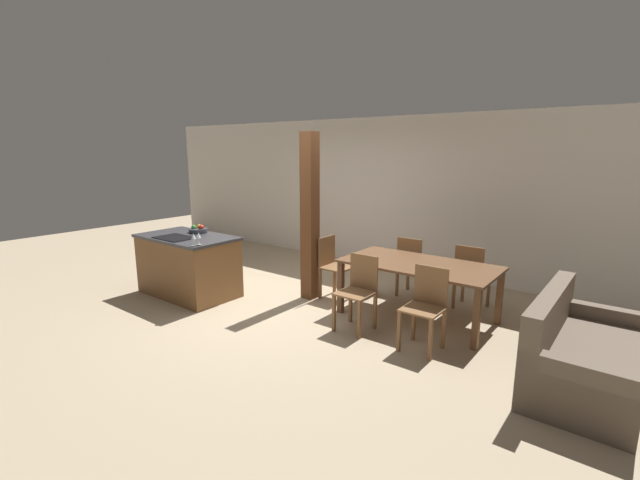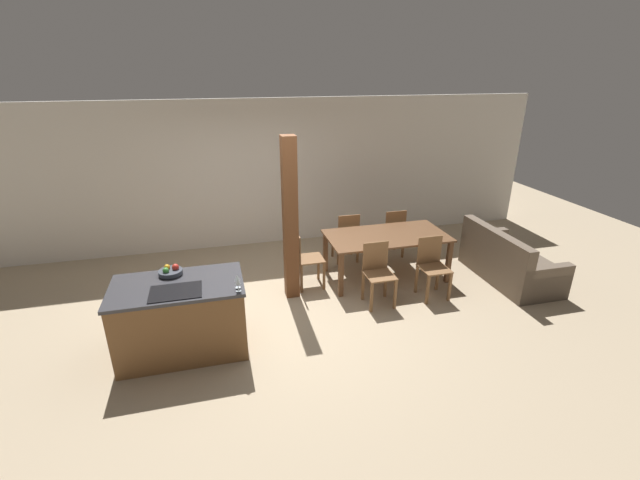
# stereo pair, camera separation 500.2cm
# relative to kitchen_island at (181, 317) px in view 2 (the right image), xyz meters

# --- Properties ---
(ground_plane) EXTENTS (16.00, 16.00, 0.00)m
(ground_plane) POSITION_rel_kitchen_island_xyz_m (1.29, 0.55, -0.45)
(ground_plane) COLOR tan
(wall_back) EXTENTS (11.20, 0.08, 2.70)m
(wall_back) POSITION_rel_kitchen_island_xyz_m (1.29, 3.21, 0.90)
(wall_back) COLOR silver
(wall_back) RESTS_ON ground_plane
(kitchen_island) EXTENTS (1.49, 0.87, 0.90)m
(kitchen_island) POSITION_rel_kitchen_island_xyz_m (0.00, 0.00, 0.00)
(kitchen_island) COLOR brown
(kitchen_island) RESTS_ON ground_plane
(fruit_bowl) EXTENTS (0.28, 0.28, 0.12)m
(fruit_bowl) POSITION_rel_kitchen_island_xyz_m (-0.08, 0.27, 0.49)
(fruit_bowl) COLOR #383D47
(fruit_bowl) RESTS_ON kitchen_island
(wine_glass_near) EXTENTS (0.06, 0.06, 0.16)m
(wine_glass_near) POSITION_rel_kitchen_island_xyz_m (0.67, -0.36, 0.57)
(wine_glass_near) COLOR silver
(wine_glass_near) RESTS_ON kitchen_island
(wine_glass_middle) EXTENTS (0.06, 0.06, 0.16)m
(wine_glass_middle) POSITION_rel_kitchen_island_xyz_m (0.67, -0.28, 0.57)
(wine_glass_middle) COLOR silver
(wine_glass_middle) RESTS_ON kitchen_island
(dining_table) EXTENTS (1.90, 1.00, 0.73)m
(dining_table) POSITION_rel_kitchen_island_xyz_m (3.11, 1.21, 0.20)
(dining_table) COLOR brown
(dining_table) RESTS_ON ground_plane
(dining_chair_near_left) EXTENTS (0.40, 0.40, 0.90)m
(dining_chair_near_left) POSITION_rel_kitchen_island_xyz_m (2.68, 0.48, 0.03)
(dining_chair_near_left) COLOR brown
(dining_chair_near_left) RESTS_ON ground_plane
(dining_chair_near_right) EXTENTS (0.40, 0.40, 0.90)m
(dining_chair_near_right) POSITION_rel_kitchen_island_xyz_m (3.53, 0.48, 0.03)
(dining_chair_near_right) COLOR brown
(dining_chair_near_right) RESTS_ON ground_plane
(dining_chair_far_left) EXTENTS (0.40, 0.40, 0.90)m
(dining_chair_far_left) POSITION_rel_kitchen_island_xyz_m (2.68, 1.94, 0.03)
(dining_chair_far_left) COLOR brown
(dining_chair_far_left) RESTS_ON ground_plane
(dining_chair_far_right) EXTENTS (0.40, 0.40, 0.90)m
(dining_chair_far_right) POSITION_rel_kitchen_island_xyz_m (3.53, 1.94, 0.03)
(dining_chair_far_right) COLOR brown
(dining_chair_far_right) RESTS_ON ground_plane
(dining_chair_head_end) EXTENTS (0.40, 0.40, 0.90)m
(dining_chair_head_end) POSITION_rel_kitchen_island_xyz_m (1.78, 1.21, 0.03)
(dining_chair_head_end) COLOR brown
(dining_chair_head_end) RESTS_ON ground_plane
(couch) EXTENTS (0.85, 1.65, 0.85)m
(couch) POSITION_rel_kitchen_island_xyz_m (4.99, 0.64, -0.17)
(couch) COLOR brown
(couch) RESTS_ON ground_plane
(timber_post) EXTENTS (0.20, 0.20, 2.37)m
(timber_post) POSITION_rel_kitchen_island_xyz_m (1.52, 0.99, 0.74)
(timber_post) COLOR brown
(timber_post) RESTS_ON ground_plane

